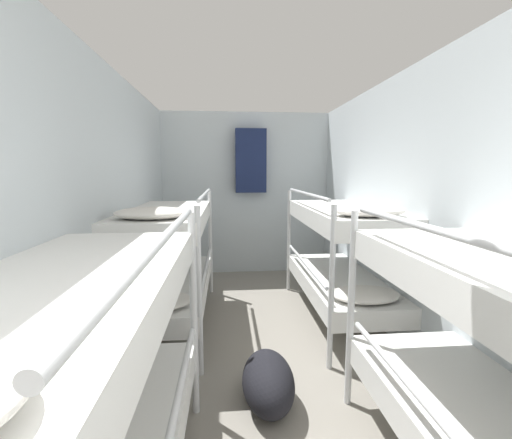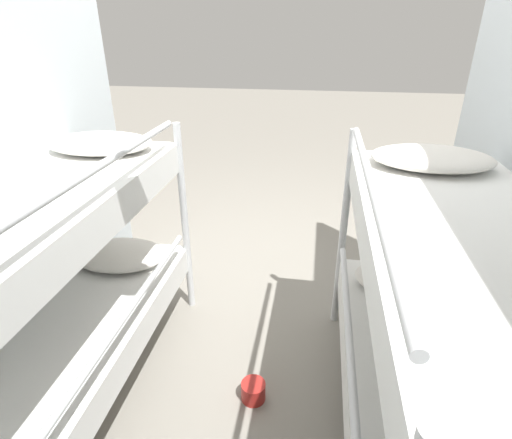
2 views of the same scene
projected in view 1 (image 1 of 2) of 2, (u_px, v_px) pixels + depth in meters
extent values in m
cube|color=silver|center=(84.00, 222.00, 2.29)|extent=(0.06, 5.51, 2.37)
cube|color=silver|center=(436.00, 218.00, 2.50)|extent=(0.06, 5.51, 2.37)
cube|color=silver|center=(246.00, 194.00, 5.09)|extent=(2.54, 0.06, 2.37)
cylinder|color=silver|center=(194.00, 316.00, 2.09)|extent=(0.04, 0.04, 1.28)
cylinder|color=silver|center=(171.00, 431.00, 1.22)|extent=(0.03, 1.55, 0.03)
cube|color=white|center=(55.00, 308.00, 1.12)|extent=(0.72, 1.82, 0.17)
cylinder|color=silver|center=(163.00, 239.00, 1.12)|extent=(0.03, 1.55, 0.03)
cylinder|color=silver|center=(351.00, 311.00, 2.18)|extent=(0.04, 0.04, 1.28)
cylinder|color=silver|center=(434.00, 414.00, 1.30)|extent=(0.03, 1.55, 0.03)
cylinder|color=silver|center=(449.00, 234.00, 1.21)|extent=(0.03, 1.55, 0.03)
cylinder|color=silver|center=(199.00, 293.00, 2.49)|extent=(0.04, 0.04, 1.28)
cylinder|color=silver|center=(210.00, 243.00, 4.25)|extent=(0.04, 0.04, 1.28)
cube|color=white|center=(170.00, 288.00, 3.38)|extent=(0.72, 1.82, 0.17)
ellipsoid|color=silver|center=(156.00, 301.00, 2.70)|extent=(0.57, 0.40, 0.09)
cylinder|color=silver|center=(206.00, 265.00, 3.38)|extent=(0.03, 1.55, 0.03)
cube|color=white|center=(168.00, 218.00, 3.28)|extent=(0.72, 1.82, 0.17)
ellipsoid|color=silver|center=(152.00, 213.00, 2.60)|extent=(0.57, 0.40, 0.09)
cylinder|color=silver|center=(205.00, 194.00, 3.28)|extent=(0.03, 1.55, 0.03)
cylinder|color=silver|center=(332.00, 289.00, 2.58)|extent=(0.04, 0.04, 1.28)
cylinder|color=silver|center=(289.00, 241.00, 4.33)|extent=(0.04, 0.04, 1.28)
cube|color=white|center=(338.00, 283.00, 3.52)|extent=(0.72, 1.82, 0.17)
ellipsoid|color=silver|center=(365.00, 294.00, 2.84)|extent=(0.57, 0.40, 0.09)
cylinder|color=silver|center=(305.00, 263.00, 3.46)|extent=(0.03, 1.55, 0.03)
cube|color=white|center=(341.00, 216.00, 3.43)|extent=(0.72, 1.82, 0.17)
ellipsoid|color=silver|center=(369.00, 211.00, 2.74)|extent=(0.57, 0.40, 0.09)
cylinder|color=silver|center=(306.00, 194.00, 3.36)|extent=(0.03, 1.55, 0.03)
ellipsoid|color=black|center=(268.00, 382.00, 2.21)|extent=(0.34, 0.58, 0.34)
cube|color=#192347|center=(251.00, 161.00, 4.88)|extent=(0.44, 0.12, 0.90)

